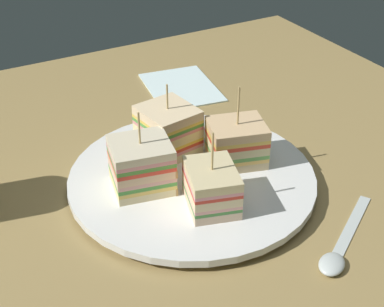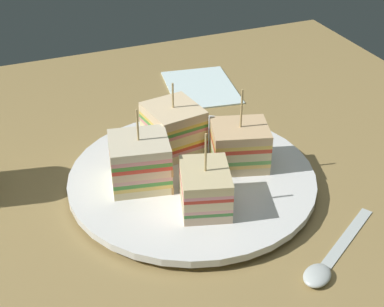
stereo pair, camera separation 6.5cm
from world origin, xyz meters
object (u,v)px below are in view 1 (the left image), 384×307
at_px(sandwich_wedge_2, 168,130).
at_px(plate, 192,179).
at_px(sandwich_wedge_3, 142,165).
at_px(napkin, 181,87).
at_px(sandwich_wedge_1, 237,144).
at_px(sandwich_wedge_0, 211,187).
at_px(spoon, 338,252).

bearing_deg(sandwich_wedge_2, plate, -8.09).
bearing_deg(sandwich_wedge_3, napkin, 64.62).
relative_size(sandwich_wedge_3, napkin, 0.70).
bearing_deg(napkin, sandwich_wedge_1, 168.07).
relative_size(sandwich_wedge_2, sandwich_wedge_3, 0.95).
height_order(sandwich_wedge_3, napkin, sandwich_wedge_3).
bearing_deg(plate, sandwich_wedge_1, -92.79).
height_order(plate, sandwich_wedge_0, sandwich_wedge_0).
relative_size(sandwich_wedge_0, sandwich_wedge_3, 0.96).
relative_size(sandwich_wedge_1, spoon, 0.74).
bearing_deg(spoon, sandwich_wedge_3, -86.08).
xyz_separation_m(sandwich_wedge_1, sandwich_wedge_3, (0.01, 0.12, 0.00)).
xyz_separation_m(sandwich_wedge_1, sandwich_wedge_2, (0.06, 0.06, 0.00)).
relative_size(sandwich_wedge_2, napkin, 0.66).
bearing_deg(sandwich_wedge_3, sandwich_wedge_2, 53.06).
distance_m(plate, sandwich_wedge_3, 0.07).
height_order(sandwich_wedge_2, napkin, sandwich_wedge_2).
bearing_deg(napkin, spoon, 174.49).
distance_m(plate, napkin, 0.27).
bearing_deg(napkin, sandwich_wedge_3, 143.31).
bearing_deg(sandwich_wedge_2, sandwich_wedge_3, -56.80).
xyz_separation_m(sandwich_wedge_2, sandwich_wedge_3, (-0.05, 0.06, -0.00)).
bearing_deg(napkin, sandwich_wedge_0, 157.95).
relative_size(sandwich_wedge_2, spoon, 0.68).
relative_size(sandwich_wedge_1, sandwich_wedge_2, 1.09).
relative_size(sandwich_wedge_3, spoon, 0.71).
bearing_deg(spoon, sandwich_wedge_0, -87.03).
bearing_deg(sandwich_wedge_3, sandwich_wedge_0, -41.42).
bearing_deg(sandwich_wedge_1, sandwich_wedge_2, -29.82).
bearing_deg(sandwich_wedge_3, spoon, -43.02).
height_order(sandwich_wedge_0, spoon, sandwich_wedge_0).
bearing_deg(sandwich_wedge_0, sandwich_wedge_1, -34.34).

